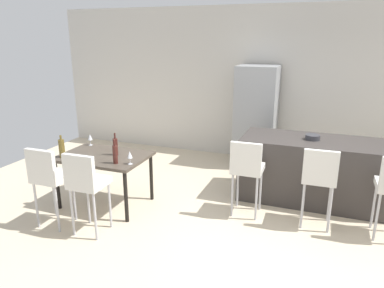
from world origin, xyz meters
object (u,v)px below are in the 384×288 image
bar_chair_left (247,166)px  wine_glass_right (130,155)px  wine_bottle_middle (62,148)px  wine_bottle_end (115,154)px  dining_table (104,160)px  wine_glass_left (90,137)px  dining_chair_far (86,181)px  fruit_bowl (313,137)px  wine_bottle_near (115,146)px  kitchen_island (312,170)px  bar_chair_middle (319,175)px  refrigerator (256,116)px  dining_chair_near (49,175)px

bar_chair_left → wine_glass_right: 1.53m
wine_bottle_middle → wine_bottle_end: wine_bottle_end is taller
dining_table → wine_glass_left: wine_glass_left is taller
wine_bottle_middle → wine_bottle_end: size_ratio=0.96×
dining_chair_far → fruit_bowl: dining_chair_far is taller
wine_bottle_near → wine_glass_right: wine_bottle_near is taller
kitchen_island → wine_bottle_near: size_ratio=6.49×
dining_chair_far → wine_bottle_near: (-0.12, 0.85, 0.17)m
kitchen_island → wine_glass_right: size_ratio=11.76×
bar_chair_middle → wine_glass_right: bar_chair_middle is taller
wine_bottle_middle → bar_chair_left: bearing=14.7°
wine_glass_right → bar_chair_left: bearing=21.4°
wine_glass_left → refrigerator: size_ratio=0.09×
bar_chair_left → wine_bottle_end: size_ratio=3.24×
wine_bottle_end → refrigerator: refrigerator is taller
wine_bottle_near → refrigerator: 2.83m
dining_chair_far → wine_bottle_near: bearing=98.0°
dining_chair_far → dining_chair_near: bearing=-180.0°
bar_chair_middle → dining_chair_far: bearing=-156.0°
bar_chair_left → kitchen_island: bearing=46.2°
bar_chair_left → wine_glass_right: bearing=-158.6°
bar_chair_middle → wine_bottle_near: bearing=-173.8°
bar_chair_middle → dining_table: size_ratio=0.87×
wine_bottle_end → fruit_bowl: bearing=31.0°
dining_chair_near → wine_bottle_end: (0.61, 0.55, 0.17)m
bar_chair_middle → fruit_bowl: size_ratio=5.18×
refrigerator → fruit_bowl: 1.65m
kitchen_island → wine_glass_left: (-3.21, -0.85, 0.40)m
bar_chair_middle → fruit_bowl: 0.87m
dining_chair_far → wine_bottle_near: 0.88m
wine_bottle_end → wine_glass_left: 0.99m
wine_glass_right → refrigerator: size_ratio=0.09×
wine_bottle_middle → wine_glass_right: size_ratio=1.79×
bar_chair_left → fruit_bowl: 1.15m
wine_bottle_end → wine_glass_left: wine_bottle_end is taller
dining_table → wine_bottle_middle: wine_bottle_middle is taller
dining_table → wine_glass_left: size_ratio=6.93×
bar_chair_left → fruit_bowl: bar_chair_left is taller
refrigerator → wine_bottle_end: bearing=-116.0°
wine_bottle_middle → wine_glass_right: (1.01, 0.08, -0.01)m
wine_bottle_near → fruit_bowl: size_ratio=1.55×
dining_chair_far → fruit_bowl: size_ratio=5.18×
wine_bottle_middle → wine_bottle_near: size_ratio=0.99×
dining_chair_near → dining_chair_far: size_ratio=1.00×
bar_chair_middle → wine_bottle_near: (-2.69, -0.29, 0.17)m
kitchen_island → bar_chair_middle: bearing=-83.1°
kitchen_island → wine_bottle_end: wine_bottle_end is taller
dining_table → bar_chair_left: bearing=10.6°
dining_chair_near → dining_chair_far: 0.54m
bar_chair_middle → dining_chair_near: same height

